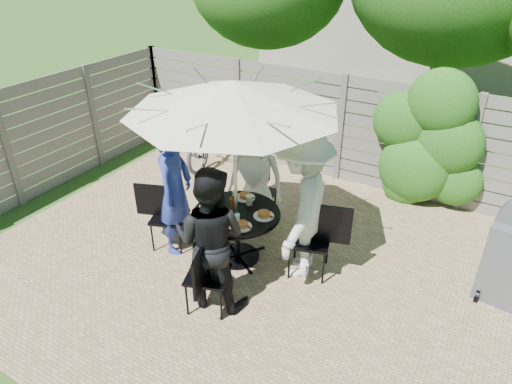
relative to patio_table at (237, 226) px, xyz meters
The scene contains 21 objects.
patio_table is the anchor object (origin of this frame).
umbrella 1.71m from the patio_table, 56.31° to the left, with size 2.94×2.94×2.38m.
chair_back 0.99m from the patio_table, 102.67° to the left, with size 0.51×0.70×0.93m.
person_back 0.89m from the patio_table, 102.75° to the left, with size 0.79×0.51×1.62m, color silver.
chair_left 0.99m from the patio_table, 167.14° to the right, with size 0.71×0.57×0.93m.
person_left 0.91m from the patio_table, 167.25° to the right, with size 0.63×0.42×1.74m, color #233398.
chair_front 0.99m from the patio_table, 77.16° to the right, with size 0.57×0.72×0.94m.
person_front 0.90m from the patio_table, 77.25° to the right, with size 0.84×0.65×1.72m, color black.
chair_right 0.99m from the patio_table, 12.80° to the left, with size 0.77×0.59×1.00m.
person_right 0.95m from the patio_table, 12.75° to the left, with size 1.24×0.71×1.92m, color silver.
plate_back 0.43m from the patio_table, 102.75° to the left, with size 0.26×0.26×0.06m.
plate_left 0.43m from the patio_table, 167.25° to the right, with size 0.26×0.26×0.06m.
plate_front 0.43m from the patio_table, 77.25° to the right, with size 0.26×0.26×0.06m.
plate_right 0.43m from the patio_table, 12.75° to the left, with size 0.26×0.26×0.06m.
plate_extra 0.43m from the patio_table, 46.29° to the right, with size 0.24×0.24×0.06m.
glass_back 0.40m from the patio_table, 124.75° to the left, with size 0.07×0.07×0.14m, color silver.
glass_left 0.40m from the patio_table, 145.25° to the right, with size 0.07×0.07×0.14m, color silver.
glass_front 0.40m from the patio_table, 55.25° to the right, with size 0.07×0.07×0.14m, color silver.
syrup_jug 0.31m from the patio_table, 152.94° to the left, with size 0.09×0.09×0.16m, color #59280C.
coffee_cup 0.37m from the patio_table, 78.30° to the left, with size 0.08×0.08×0.12m, color #C6B293.
bicycle 3.08m from the patio_table, 129.15° to the left, with size 0.69×1.97×1.04m, color #333338.
Camera 1 is at (2.34, -3.86, 3.74)m, focal length 32.00 mm.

